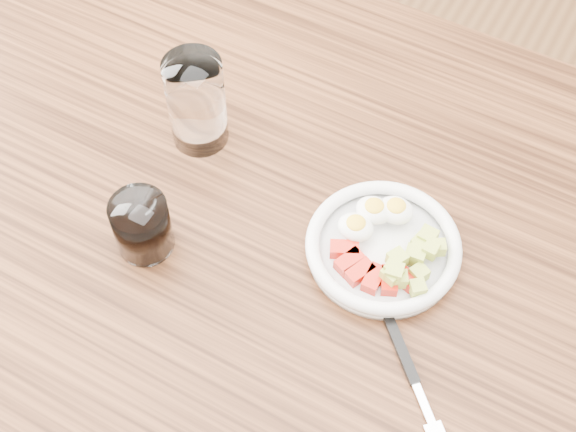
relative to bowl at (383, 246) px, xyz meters
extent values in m
cube|color=brown|center=(-0.76, 0.32, -0.42)|extent=(0.07, 0.07, 0.73)
cube|color=brown|center=(-0.11, -0.03, -0.04)|extent=(1.50, 0.90, 0.04)
cylinder|color=white|center=(0.00, 0.00, -0.01)|extent=(0.18, 0.18, 0.01)
torus|color=white|center=(0.00, 0.00, 0.00)|extent=(0.19, 0.19, 0.02)
cube|color=#B8190B|center=(-0.04, -0.03, 0.00)|extent=(0.04, 0.03, 0.02)
cube|color=#B8190B|center=(-0.03, -0.04, 0.00)|extent=(0.03, 0.04, 0.02)
cube|color=#B8190B|center=(-0.01, -0.05, 0.00)|extent=(0.03, 0.04, 0.02)
cube|color=#B8190B|center=(0.01, -0.05, 0.00)|extent=(0.02, 0.03, 0.02)
cube|color=#B8190B|center=(0.03, -0.04, 0.00)|extent=(0.03, 0.04, 0.02)
cube|color=#B8190B|center=(0.04, -0.03, 0.00)|extent=(0.04, 0.03, 0.02)
ellipsoid|color=white|center=(-0.03, 0.03, 0.01)|extent=(0.04, 0.04, 0.02)
ellipsoid|color=yellow|center=(-0.03, 0.03, 0.02)|extent=(0.02, 0.02, 0.01)
ellipsoid|color=white|center=(-0.01, 0.05, 0.01)|extent=(0.04, 0.04, 0.02)
ellipsoid|color=yellow|center=(-0.01, 0.05, 0.02)|extent=(0.02, 0.02, 0.01)
ellipsoid|color=white|center=(-0.04, 0.00, 0.01)|extent=(0.04, 0.04, 0.02)
ellipsoid|color=yellow|center=(-0.04, 0.00, 0.02)|extent=(0.02, 0.02, 0.01)
cube|color=#BAC04A|center=(0.03, -0.04, 0.02)|extent=(0.02, 0.02, 0.02)
cube|color=#BAC04A|center=(0.05, 0.01, 0.02)|extent=(0.02, 0.02, 0.02)
cube|color=#BAC04A|center=(0.06, -0.04, 0.01)|extent=(0.02, 0.02, 0.02)
cube|color=#BAC04A|center=(0.02, -0.03, 0.02)|extent=(0.02, 0.02, 0.02)
cube|color=#BAC04A|center=(0.04, -0.04, 0.01)|extent=(0.02, 0.02, 0.02)
cube|color=#BAC04A|center=(0.04, 0.00, 0.01)|extent=(0.02, 0.02, 0.02)
cube|color=#BAC04A|center=(0.06, 0.02, 0.01)|extent=(0.02, 0.02, 0.02)
cube|color=#BAC04A|center=(0.04, 0.02, 0.00)|extent=(0.02, 0.02, 0.02)
cube|color=#BAC04A|center=(0.04, 0.03, 0.01)|extent=(0.02, 0.02, 0.02)
cube|color=#BAC04A|center=(0.04, 0.01, 0.00)|extent=(0.02, 0.02, 0.02)
cube|color=#BAC04A|center=(0.03, -0.04, 0.01)|extent=(0.03, 0.03, 0.02)
cube|color=#BAC04A|center=(0.03, -0.03, 0.02)|extent=(0.02, 0.02, 0.02)
cube|color=#BAC04A|center=(0.05, -0.02, 0.01)|extent=(0.02, 0.02, 0.02)
cube|color=#BAC04A|center=(0.02, -0.02, 0.02)|extent=(0.03, 0.03, 0.02)
cube|color=#BAC04A|center=(0.05, 0.01, 0.02)|extent=(0.02, 0.02, 0.02)
cube|color=black|center=(0.07, -0.11, -0.01)|extent=(0.07, 0.07, 0.01)
cube|color=silver|center=(0.12, -0.15, -0.01)|extent=(0.04, 0.04, 0.00)
cube|color=silver|center=(0.14, -0.17, -0.01)|extent=(0.03, 0.03, 0.00)
cylinder|color=white|center=(-0.29, 0.05, 0.05)|extent=(0.07, 0.07, 0.13)
cylinder|color=white|center=(-0.26, -0.13, 0.02)|extent=(0.07, 0.07, 0.08)
cylinder|color=black|center=(-0.26, -0.13, 0.02)|extent=(0.06, 0.06, 0.07)
camera|label=1|loc=(0.14, -0.49, 0.81)|focal=50.00mm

